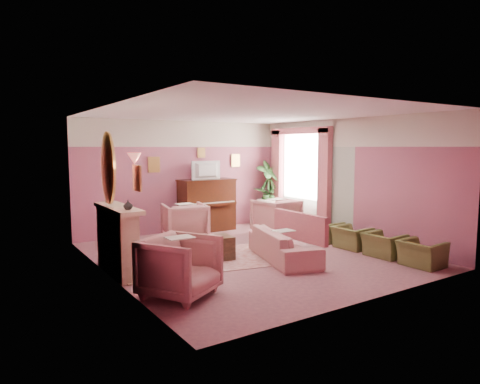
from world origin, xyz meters
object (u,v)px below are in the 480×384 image
piano (207,206)px  olive_chair_a (422,249)px  olive_chair_b (384,241)px  television (208,169)px  olive_chair_d (324,228)px  olive_chair_c (352,234)px  side_table (266,212)px  coffee_table (206,249)px  floral_armchair_left (185,220)px  floral_armchair_right (276,214)px  floral_armchair_front (180,263)px  sofa (283,239)px

piano → olive_chair_a: 5.31m
olive_chair_a → olive_chair_b: size_ratio=1.00×
television → olive_chair_a: bearing=-71.9°
television → olive_chair_d: (1.63, -2.53, -1.29)m
olive_chair_c → side_table: bearing=87.2°
coffee_table → side_table: side_table is taller
floral_armchair_left → olive_chair_a: floral_armchair_left is taller
olive_chair_c → olive_chair_d: same height
floral_armchair_left → olive_chair_b: size_ratio=1.35×
coffee_table → floral_armchair_right: 2.97m
floral_armchair_front → olive_chair_b: size_ratio=1.35×
piano → floral_armchair_right: size_ratio=1.44×
side_table → olive_chair_d: bearing=-93.8°
piano → floral_armchair_right: bearing=-46.2°
floral_armchair_left → side_table: bearing=13.7°
olive_chair_b → olive_chair_c: bearing=90.0°
olive_chair_b → olive_chair_d: 1.64m
olive_chair_c → side_table: (0.16, 3.26, 0.04)m
floral_armchair_front → olive_chair_a: size_ratio=1.35×
television → floral_armchair_left: bearing=-142.8°
floral_armchair_right → olive_chair_d: floral_armchair_right is taller
piano → coffee_table: piano is taller
television → olive_chair_d: 3.28m
sofa → floral_armchair_right: size_ratio=2.02×
olive_chair_a → olive_chair_d: 2.46m
piano → olive_chair_c: size_ratio=1.94×
sofa → olive_chair_d: bearing=22.2°
olive_chair_b → side_table: (0.16, 4.08, 0.04)m
floral_armchair_front → olive_chair_a: 4.42m
olive_chair_a → floral_armchair_front: bearing=167.4°
coffee_table → olive_chair_b: (3.06, -1.65, 0.09)m
olive_chair_a → sofa: bearing=135.9°
coffee_table → olive_chair_c: olive_chair_c is taller
coffee_table → sofa: bearing=-30.2°
floral_armchair_front → television: bearing=56.4°
side_table → coffee_table: bearing=-143.0°
floral_armchair_left → olive_chair_b: floral_armchair_left is taller
television → olive_chair_c: size_ratio=1.11×
television → olive_chair_d: bearing=-57.3°
olive_chair_d → floral_armchair_right: bearing=106.7°
olive_chair_c → olive_chair_b: bearing=-90.0°
floral_armchair_right → olive_chair_d: 1.36m
olive_chair_c → olive_chair_d: (0.00, 0.82, 0.00)m
piano → olive_chair_b: (1.63, -4.22, -0.34)m
coffee_table → floral_armchair_left: bearing=77.2°
olive_chair_a → olive_chair_b: 0.82m
coffee_table → sofa: 1.48m
floral_armchair_right → coffee_table: bearing=-154.4°
olive_chair_a → olive_chair_d: size_ratio=1.00×
olive_chair_d → olive_chair_b: bearing=-90.0°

